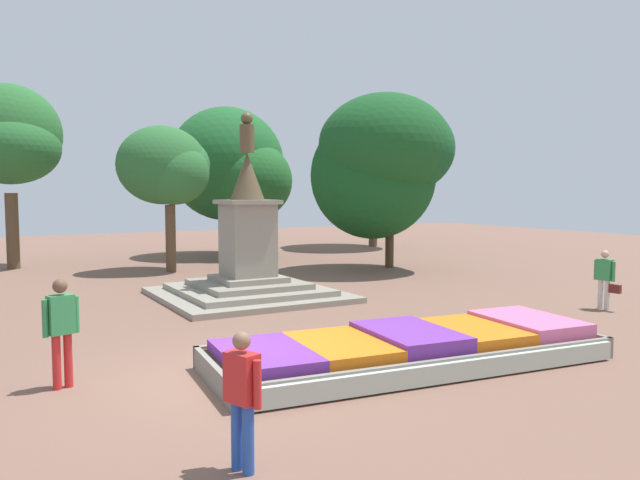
{
  "coord_description": "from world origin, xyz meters",
  "views": [
    {
      "loc": [
        -3.44,
        -9.41,
        3.06
      ],
      "look_at": [
        3.59,
        2.97,
        1.94
      ],
      "focal_mm": 35.0,
      "sensor_mm": 36.0,
      "label": 1
    }
  ],
  "objects_px": {
    "pedestrian_crossing_plaza": "(61,325)",
    "flower_planter": "(414,349)",
    "pedestrian_near_planter": "(242,392)",
    "pedestrian_with_handbag": "(605,277)",
    "statue_monument": "(248,262)"
  },
  "relations": [
    {
      "from": "pedestrian_with_handbag",
      "to": "pedestrian_crossing_plaza",
      "type": "distance_m",
      "value": 13.08
    },
    {
      "from": "statue_monument",
      "to": "pedestrian_with_handbag",
      "type": "bearing_deg",
      "value": -40.52
    },
    {
      "from": "pedestrian_with_handbag",
      "to": "pedestrian_near_planter",
      "type": "relative_size",
      "value": 0.99
    },
    {
      "from": "statue_monument",
      "to": "pedestrian_crossing_plaza",
      "type": "distance_m",
      "value": 8.5
    },
    {
      "from": "flower_planter",
      "to": "pedestrian_crossing_plaza",
      "type": "relative_size",
      "value": 4.31
    },
    {
      "from": "flower_planter",
      "to": "pedestrian_near_planter",
      "type": "xyz_separation_m",
      "value": [
        -4.3,
        -2.48,
        0.62
      ]
    },
    {
      "from": "flower_planter",
      "to": "pedestrian_crossing_plaza",
      "type": "height_order",
      "value": "pedestrian_crossing_plaza"
    },
    {
      "from": "statue_monument",
      "to": "pedestrian_crossing_plaza",
      "type": "xyz_separation_m",
      "value": [
        -5.77,
        -6.24,
        -0.02
      ]
    },
    {
      "from": "flower_planter",
      "to": "pedestrian_with_handbag",
      "type": "relative_size",
      "value": 4.8
    },
    {
      "from": "flower_planter",
      "to": "pedestrian_near_planter",
      "type": "distance_m",
      "value": 5.01
    },
    {
      "from": "pedestrian_crossing_plaza",
      "to": "flower_planter",
      "type": "bearing_deg",
      "value": -15.89
    },
    {
      "from": "flower_planter",
      "to": "pedestrian_near_planter",
      "type": "relative_size",
      "value": 4.75
    },
    {
      "from": "flower_planter",
      "to": "statue_monument",
      "type": "relative_size",
      "value": 1.4
    },
    {
      "from": "statue_monument",
      "to": "pedestrian_near_planter",
      "type": "bearing_deg",
      "value": -113.34
    },
    {
      "from": "pedestrian_near_planter",
      "to": "pedestrian_with_handbag",
      "type": "bearing_deg",
      "value": 19.15
    }
  ]
}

